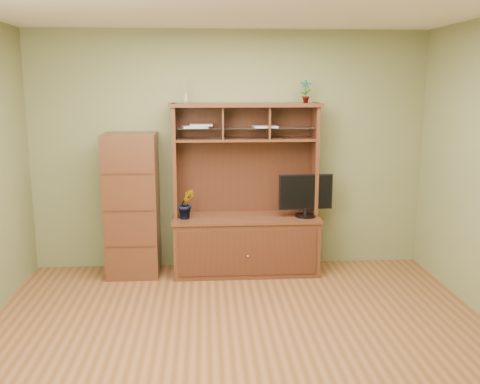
{
  "coord_description": "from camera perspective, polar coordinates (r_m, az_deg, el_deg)",
  "views": [
    {
      "loc": [
        -0.28,
        -4.09,
        2.1
      ],
      "look_at": [
        0.07,
        1.2,
        1.03
      ],
      "focal_mm": 40.0,
      "sensor_mm": 36.0,
      "label": 1
    }
  ],
  "objects": [
    {
      "name": "room",
      "position": [
        4.16,
        0.16,
        1.05
      ],
      "size": [
        4.54,
        4.04,
        2.74
      ],
      "color": "brown",
      "rests_on": "ground"
    },
    {
      "name": "orchid_plant",
      "position": [
        5.88,
        -5.75,
        -1.27
      ],
      "size": [
        0.21,
        0.18,
        0.33
      ],
      "primitive_type": "imported",
      "rotation": [
        0.0,
        0.0,
        0.22
      ],
      "color": "#2C5C1F",
      "rests_on": "media_hutch"
    },
    {
      "name": "reed_diffuser",
      "position": [
        5.9,
        -5.93,
        10.5
      ],
      "size": [
        0.06,
        0.06,
        0.29
      ],
      "color": "silver",
      "rests_on": "media_hutch"
    },
    {
      "name": "side_cabinet",
      "position": [
        6.01,
        -11.42,
        -1.39
      ],
      "size": [
        0.57,
        0.51,
        1.58
      ],
      "color": "#402112",
      "rests_on": "room"
    },
    {
      "name": "magazines",
      "position": [
        5.91,
        -2.18,
        7.03
      ],
      "size": [
        1.06,
        0.24,
        0.04
      ],
      "color": "#B2B2B7",
      "rests_on": "media_hutch"
    },
    {
      "name": "top_plant",
      "position": [
        6.0,
        7.0,
        10.61
      ],
      "size": [
        0.14,
        0.1,
        0.25
      ],
      "primitive_type": "imported",
      "rotation": [
        0.0,
        0.0,
        -0.09
      ],
      "color": "#355F21",
      "rests_on": "media_hutch"
    },
    {
      "name": "monitor",
      "position": [
        5.96,
        7.03,
        -0.28
      ],
      "size": [
        0.6,
        0.23,
        0.48
      ],
      "rotation": [
        0.0,
        0.0,
        0.07
      ],
      "color": "black",
      "rests_on": "media_hutch"
    },
    {
      "name": "media_hutch",
      "position": [
        6.04,
        0.62,
        -3.73
      ],
      "size": [
        1.66,
        0.61,
        1.9
      ],
      "color": "#402112",
      "rests_on": "room"
    }
  ]
}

